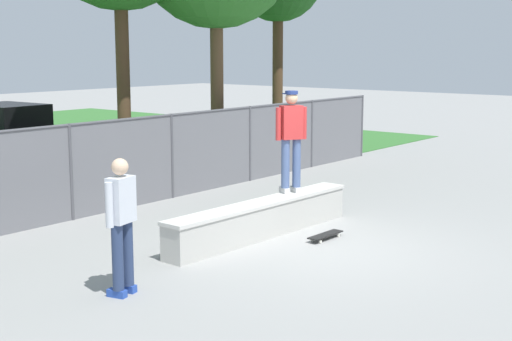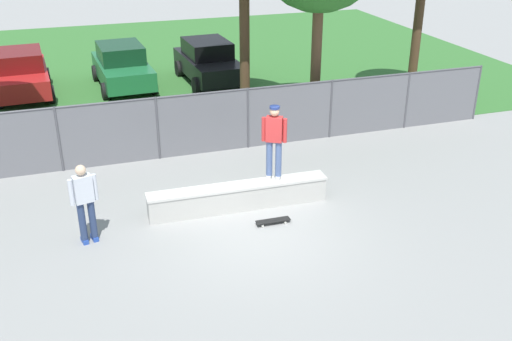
# 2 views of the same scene
# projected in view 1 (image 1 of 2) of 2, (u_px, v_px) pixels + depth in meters

# --- Properties ---
(ground_plane) EXTENTS (80.00, 80.00, 0.00)m
(ground_plane) POSITION_uv_depth(u_px,v_px,m) (322.00, 248.00, 11.83)
(ground_plane) COLOR gray
(concrete_ledge) EXTENTS (4.35, 0.60, 0.62)m
(concrete_ledge) POSITION_uv_depth(u_px,v_px,m) (262.00, 219.00, 12.50)
(concrete_ledge) COLOR #B7B5AD
(concrete_ledge) RESTS_ON ground
(skateboarder) EXTENTS (0.54, 0.41, 1.84)m
(skateboarder) POSITION_uv_depth(u_px,v_px,m) (291.00, 136.00, 13.00)
(skateboarder) COLOR beige
(skateboarder) RESTS_ON concrete_ledge
(skateboard) EXTENTS (0.80, 0.21, 0.09)m
(skateboard) POSITION_uv_depth(u_px,v_px,m) (325.00, 235.00, 12.36)
(skateboard) COLOR black
(skateboard) RESTS_ON ground
(chainlink_fence) EXTENTS (18.58, 0.07, 1.83)m
(chainlink_fence) POSITION_uv_depth(u_px,v_px,m) (125.00, 160.00, 14.61)
(chainlink_fence) COLOR #4C4C51
(chainlink_fence) RESTS_ON ground
(car_black) EXTENTS (2.19, 4.29, 1.66)m
(car_black) POSITION_uv_depth(u_px,v_px,m) (9.00, 134.00, 20.42)
(car_black) COLOR black
(car_black) RESTS_ON ground
(bystander) EXTENTS (0.59, 0.34, 1.82)m
(bystander) POSITION_uv_depth(u_px,v_px,m) (121.00, 220.00, 9.42)
(bystander) COLOR #2647A5
(bystander) RESTS_ON ground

